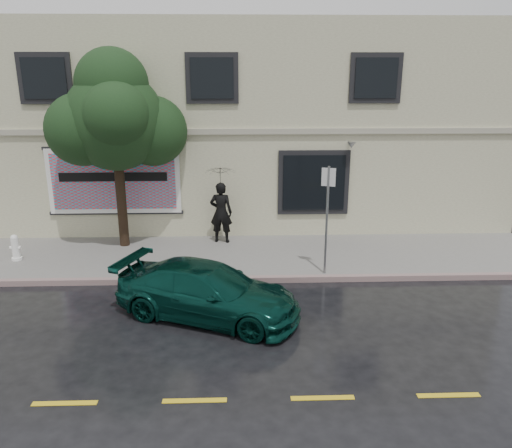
{
  "coord_description": "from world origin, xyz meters",
  "views": [
    {
      "loc": [
        0.81,
        -10.79,
        5.39
      ],
      "look_at": [
        1.24,
        2.2,
        1.41
      ],
      "focal_mm": 35.0,
      "sensor_mm": 36.0,
      "label": 1
    }
  ],
  "objects_px": {
    "street_tree": "(115,121)",
    "fire_hydrant": "(15,248)",
    "car": "(208,291)",
    "pedestrian": "(221,212)"
  },
  "relations": [
    {
      "from": "car",
      "to": "street_tree",
      "type": "distance_m",
      "value": 6.4
    },
    {
      "from": "street_tree",
      "to": "fire_hydrant",
      "type": "bearing_deg",
      "value": -157.21
    },
    {
      "from": "car",
      "to": "pedestrian",
      "type": "height_order",
      "value": "pedestrian"
    },
    {
      "from": "fire_hydrant",
      "to": "pedestrian",
      "type": "bearing_deg",
      "value": 23.49
    },
    {
      "from": "car",
      "to": "pedestrian",
      "type": "relative_size",
      "value": 2.18
    },
    {
      "from": "pedestrian",
      "to": "street_tree",
      "type": "distance_m",
      "value": 4.19
    },
    {
      "from": "street_tree",
      "to": "fire_hydrant",
      "type": "xyz_separation_m",
      "value": [
        -2.86,
        -1.2,
        -3.47
      ]
    },
    {
      "from": "car",
      "to": "fire_hydrant",
      "type": "bearing_deg",
      "value": 81.55
    },
    {
      "from": "car",
      "to": "pedestrian",
      "type": "xyz_separation_m",
      "value": [
        0.15,
        4.83,
        0.51
      ]
    },
    {
      "from": "car",
      "to": "street_tree",
      "type": "xyz_separation_m",
      "value": [
        -2.9,
        4.61,
        3.37
      ]
    }
  ]
}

